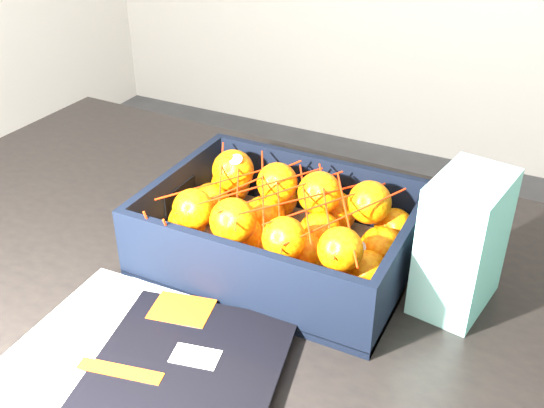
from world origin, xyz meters
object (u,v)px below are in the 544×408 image
at_px(retail_carton, 462,243).
at_px(magazine_stack, 131,370).
at_px(produce_crate, 281,241).
at_px(table, 215,314).

bearing_deg(retail_carton, magazine_stack, -125.42).
relative_size(magazine_stack, produce_crate, 0.96).
bearing_deg(retail_carton, table, -159.31).
bearing_deg(produce_crate, magazine_stack, -100.83).
distance_m(table, retail_carton, 0.39).
relative_size(table, retail_carton, 6.72).
height_order(magazine_stack, produce_crate, produce_crate).
xyz_separation_m(magazine_stack, retail_carton, (0.30, 0.30, 0.08)).
bearing_deg(magazine_stack, table, 98.29).
height_order(table, magazine_stack, magazine_stack).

